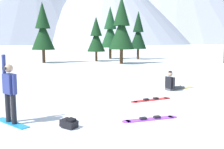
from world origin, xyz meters
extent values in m
plane|color=white|center=(0.00, 0.00, 0.00)|extent=(800.00, 800.00, 0.00)
cube|color=#1E8CD8|center=(-3.24, -1.12, 0.01)|extent=(1.39, 1.10, 0.02)
cylinder|color=black|center=(-3.11, -1.21, 0.46)|extent=(0.15, 0.15, 0.88)
cylinder|color=black|center=(-3.37, -1.03, 0.46)|extent=(0.15, 0.15, 0.88)
cube|color=navy|center=(-3.24, -1.12, 1.20)|extent=(0.47, 0.43, 0.58)
cylinder|color=navy|center=(-3.03, -1.27, 1.20)|extent=(0.11, 0.11, 0.58)
cylinder|color=navy|center=(-3.45, -0.97, 1.74)|extent=(0.11, 0.11, 0.60)
sphere|color=tan|center=(-3.24, -1.12, 1.65)|extent=(0.24, 0.24, 0.24)
cube|color=black|center=(-3.32, -1.23, 1.66)|extent=(0.16, 0.13, 0.08)
cube|color=#4C4C51|center=(2.26, 4.41, 0.05)|extent=(0.44, 0.46, 0.10)
cylinder|color=#4C4C51|center=(2.61, 4.79, 0.07)|extent=(0.73, 0.59, 0.14)
cylinder|color=#4C4C51|center=(2.72, 4.63, 0.07)|extent=(0.73, 0.59, 0.14)
cube|color=yellow|center=(2.99, 4.95, 0.01)|extent=(1.36, 1.11, 0.02)
cube|color=black|center=(2.26, 4.41, 0.38)|extent=(0.43, 0.46, 0.57)
cylinder|color=black|center=(2.11, 4.62, 0.41)|extent=(0.11, 0.11, 0.52)
cylinder|color=black|center=(2.42, 4.20, 0.41)|extent=(0.11, 0.11, 0.52)
sphere|color=tan|center=(2.26, 4.41, 0.83)|extent=(0.24, 0.24, 0.24)
sphere|color=black|center=(2.26, 4.41, 0.88)|extent=(0.20, 0.20, 0.20)
cube|color=red|center=(1.16, 2.19, 0.01)|extent=(1.54, 1.03, 0.02)
cylinder|color=red|center=(0.46, 1.80, 0.01)|extent=(0.38, 0.38, 0.02)
cylinder|color=red|center=(1.86, 2.58, 0.01)|extent=(0.38, 0.38, 0.02)
cube|color=black|center=(0.95, 2.07, 0.06)|extent=(0.24, 0.22, 0.07)
cube|color=black|center=(1.37, 2.31, 0.06)|extent=(0.24, 0.22, 0.07)
cube|color=#993FD8|center=(0.91, -0.46, 0.01)|extent=(1.57, 0.84, 0.02)
cylinder|color=#993FD8|center=(1.65, -0.17, 0.01)|extent=(0.36, 0.36, 0.02)
cylinder|color=#993FD8|center=(0.17, -0.75, 0.01)|extent=(0.36, 0.36, 0.02)
cube|color=black|center=(1.13, -0.38, 0.06)|extent=(0.24, 0.20, 0.07)
cube|color=black|center=(0.69, -0.55, 0.06)|extent=(0.24, 0.20, 0.07)
cube|color=black|center=(-1.44, -1.38, 0.12)|extent=(0.55, 0.49, 0.25)
cube|color=black|center=(-1.37, -1.42, 0.25)|extent=(0.28, 0.29, 0.08)
cylinder|color=black|center=(-1.65, -1.28, 0.15)|extent=(0.12, 0.07, 0.02)
cylinder|color=#472D19|center=(-0.58, 19.12, 0.78)|extent=(0.35, 0.35, 1.55)
cone|color=#143819|center=(-0.58, 19.12, 3.21)|extent=(2.70, 2.70, 3.31)
cone|color=#143819|center=(-0.58, 19.12, 5.52)|extent=(1.76, 1.76, 3.03)
cylinder|color=#472D19|center=(-2.32, 26.66, 0.77)|extent=(0.35, 0.35, 1.54)
cone|color=#194723|center=(-2.32, 26.66, 3.19)|extent=(2.60, 2.60, 3.29)
cone|color=#194723|center=(-2.32, 26.66, 5.49)|extent=(1.69, 1.69, 3.01)
cylinder|color=#472D19|center=(-3.69, 22.42, 0.58)|extent=(0.26, 0.26, 1.16)
cone|color=#143819|center=(-3.69, 22.42, 2.40)|extent=(2.15, 2.15, 2.48)
cone|color=#143819|center=(-3.69, 22.42, 4.14)|extent=(1.40, 1.40, 2.27)
cylinder|color=#472D19|center=(-9.19, 19.67, 0.73)|extent=(0.33, 0.33, 1.46)
cone|color=#143819|center=(-9.19, 19.67, 3.02)|extent=(2.51, 2.51, 3.11)
cone|color=#143819|center=(-9.19, 19.67, 5.20)|extent=(1.63, 1.63, 2.85)
cylinder|color=#472D19|center=(1.40, 26.00, 0.69)|extent=(0.31, 0.31, 1.39)
cone|color=black|center=(1.40, 26.00, 2.86)|extent=(2.18, 2.18, 2.95)
cone|color=black|center=(1.40, 26.00, 4.92)|extent=(1.41, 1.41, 2.70)
cone|color=#B2B7C6|center=(-15.72, 184.49, 30.14)|extent=(120.63, 120.63, 60.27)
camera|label=1|loc=(0.24, -8.33, 2.45)|focal=41.43mm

